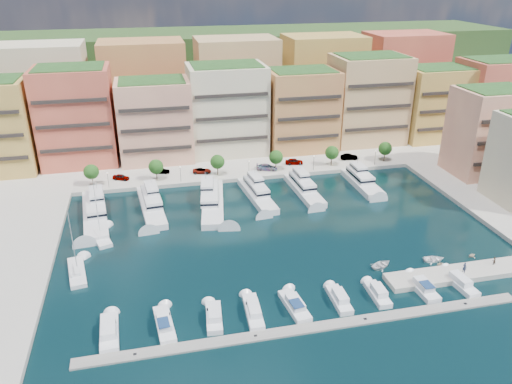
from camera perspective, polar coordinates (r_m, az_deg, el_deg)
ground at (r=105.79m, az=2.73°, el=-4.93°), size 400.00×400.00×0.00m
north_quay at (r=161.39m, az=-3.09°, el=5.63°), size 220.00×64.00×2.00m
hillside at (r=206.95m, az=-5.42°, el=9.77°), size 240.00×40.00×58.00m
south_pontoon at (r=81.37m, az=6.37°, el=-15.27°), size 72.00×2.20×0.35m
finger_pier at (r=100.91m, az=23.09°, el=-8.67°), size 32.00×5.00×2.00m
apartment_1 at (r=146.87m, az=-19.85°, el=8.16°), size 20.00×16.50×26.80m
apartment_2 at (r=144.28m, az=-11.49°, el=8.02°), size 20.00×15.50×22.80m
apartment_3 at (r=147.63m, az=-3.31°, el=9.44°), size 22.00×16.50×25.80m
apartment_4 at (r=151.06m, az=5.19°, el=9.33°), size 20.00×15.50×23.80m
apartment_5 at (r=160.43m, az=12.63°, el=10.29°), size 22.00×16.50×26.80m
apartment_6 at (r=169.62m, az=19.70°, el=9.52°), size 20.00×15.50×22.80m
apartment_7 at (r=179.20m, az=25.60°, el=9.63°), size 22.00×16.50×24.80m
apartment_east_a at (r=144.89m, az=25.09°, el=6.26°), size 18.00×14.50×22.80m
backblock_0 at (r=169.30m, az=-22.95°, el=10.29°), size 26.00×18.00×30.00m
backblock_1 at (r=166.66m, az=-12.62°, el=11.41°), size 26.00×18.00×30.00m
backblock_2 at (r=169.38m, az=-2.23°, el=12.16°), size 26.00×18.00×30.00m
backblock_3 at (r=177.21m, az=7.58°, el=12.52°), size 26.00×18.00×30.00m
backblock_4 at (r=189.52m, az=16.35°, el=12.54°), size 26.00×18.00×30.00m
tree_0 at (r=131.83m, az=-18.32°, el=2.20°), size 3.80×3.80×5.65m
tree_1 at (r=131.00m, az=-11.37°, el=2.85°), size 3.80×3.80×5.65m
tree_2 at (r=132.12m, az=-4.43°, el=3.46°), size 3.80×3.80×5.65m
tree_3 at (r=135.14m, az=2.31°, el=4.00°), size 3.80×3.80×5.65m
tree_4 at (r=139.94m, az=8.67°, el=4.46°), size 3.80×3.80×5.65m
tree_5 at (r=146.33m, az=14.55°, el=4.84°), size 3.80×3.80×5.65m
lamppost_0 at (r=129.64m, az=-16.58°, el=1.62°), size 0.30×0.30×4.20m
lamppost_1 at (r=129.39m, az=-8.64°, el=2.35°), size 0.30×0.30×4.20m
lamppost_2 at (r=131.63m, az=-0.82°, el=3.02°), size 0.30×0.30×4.20m
lamppost_3 at (r=136.23m, az=6.62°, el=3.61°), size 0.30×0.30×4.20m
lamppost_4 at (r=142.96m, az=13.48°, el=4.10°), size 0.30×0.30×4.20m
yacht_0 at (r=118.76m, az=-17.93°, el=-2.08°), size 7.31×24.66×7.30m
yacht_1 at (r=118.98m, az=-11.89°, el=-1.38°), size 6.57×22.28×7.30m
yacht_2 at (r=118.85m, az=-5.03°, el=-0.89°), size 8.35×24.56×7.30m
yacht_3 at (r=122.20m, az=0.05°, el=-0.05°), size 6.14×20.56×7.30m
yacht_4 at (r=125.52m, az=5.43°, el=0.46°), size 5.33×19.68×7.30m
yacht_5 at (r=131.88m, az=11.95°, el=1.29°), size 4.90×17.52×7.30m
cruiser_0 at (r=82.52m, az=-16.42°, el=-15.14°), size 3.09×8.90×2.55m
cruiser_1 at (r=82.04m, az=-10.41°, el=-14.67°), size 3.30×9.09×2.66m
cruiser_2 at (r=82.44m, az=-4.81°, el=-14.09°), size 3.19×7.76×2.55m
cruiser_3 at (r=83.27m, az=-0.31°, el=-13.54°), size 2.86×9.14×2.55m
cruiser_4 at (r=84.72m, az=4.45°, el=-12.85°), size 3.56×8.77×2.66m
cruiser_5 at (r=87.03m, az=9.49°, el=-12.03°), size 2.49×7.71×2.55m
cruiser_6 at (r=89.60m, az=13.73°, el=-11.26°), size 2.58×7.28×2.55m
cruiser_7 at (r=93.24m, az=18.45°, el=-10.34°), size 2.93×8.20×2.66m
cruiser_8 at (r=96.89m, az=22.17°, el=-9.56°), size 3.12×8.89×2.55m
sailboat_2 at (r=109.14m, az=-17.41°, el=-4.97°), size 5.57×9.95×13.20m
sailboat_1 at (r=98.61m, az=-19.77°, el=-8.68°), size 4.40×10.46×13.20m
tender_2 at (r=102.57m, az=19.67°, el=-7.23°), size 4.35×3.25×0.86m
tender_1 at (r=101.53m, az=20.30°, el=-7.69°), size 1.66×1.47×0.80m
tender_3 at (r=106.55m, az=23.45°, el=-6.64°), size 1.93×1.76×0.87m
tender_0 at (r=97.87m, az=14.16°, el=-8.06°), size 5.22×4.54×0.90m
car_0 at (r=134.49m, az=-15.17°, el=1.66°), size 4.68×3.41×1.48m
car_1 at (r=136.25m, az=-10.73°, el=2.37°), size 4.35×2.25×1.37m
car_2 at (r=134.87m, az=-6.20°, el=2.43°), size 5.16×2.96×1.35m
car_3 at (r=136.10m, az=1.25°, el=2.85°), size 6.10×3.75×1.65m
car_4 at (r=140.58m, az=4.38°, el=3.51°), size 5.26×2.89×1.70m
car_5 at (r=146.16m, az=10.62°, el=3.97°), size 5.18×2.46×1.64m
person_0 at (r=98.89m, az=22.73°, el=-7.95°), size 0.76×0.86×1.98m
person_1 at (r=103.66m, az=25.55°, el=-7.08°), size 0.77×0.61×1.55m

